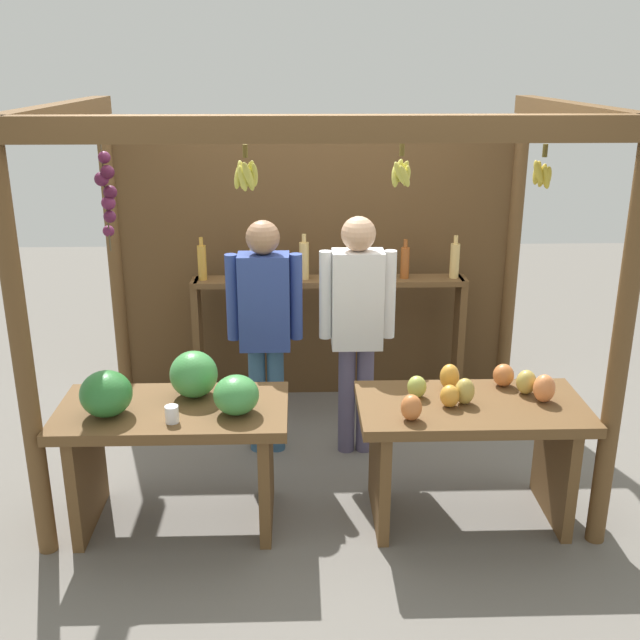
{
  "coord_description": "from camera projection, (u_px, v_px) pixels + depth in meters",
  "views": [
    {
      "loc": [
        -0.13,
        -4.43,
        2.47
      ],
      "look_at": [
        0.0,
        -0.2,
        1.01
      ],
      "focal_mm": 42.2,
      "sensor_mm": 36.0,
      "label": 1
    }
  ],
  "objects": [
    {
      "name": "ground_plane",
      "position": [
        319.0,
        454.0,
        4.99
      ],
      "size": [
        12.0,
        12.0,
        0.0
      ],
      "primitive_type": "plane",
      "color": "slate",
      "rests_on": "ground"
    },
    {
      "name": "market_stall",
      "position": [
        317.0,
        244.0,
        4.98
      ],
      "size": [
        3.07,
        2.08,
        2.24
      ],
      "color": "brown",
      "rests_on": "ground"
    },
    {
      "name": "fruit_counter_left",
      "position": [
        174.0,
        422.0,
        4.07
      ],
      "size": [
        1.24,
        0.64,
        0.97
      ],
      "color": "brown",
      "rests_on": "ground"
    },
    {
      "name": "fruit_counter_right",
      "position": [
        470.0,
        430.0,
        4.15
      ],
      "size": [
        1.24,
        0.64,
        0.87
      ],
      "color": "brown",
      "rests_on": "ground"
    },
    {
      "name": "bottle_shelf_unit",
      "position": [
        329.0,
        307.0,
        5.44
      ],
      "size": [
        1.97,
        0.22,
        1.34
      ],
      "color": "brown",
      "rests_on": "ground"
    },
    {
      "name": "vendor_man",
      "position": [
        265.0,
        318.0,
        4.76
      ],
      "size": [
        0.48,
        0.21,
        1.56
      ],
      "rotation": [
        0.0,
        0.0,
        -0.11
      ],
      "color": "#355B7D",
      "rests_on": "ground"
    },
    {
      "name": "vendor_woman",
      "position": [
        357.0,
        316.0,
        4.74
      ],
      "size": [
        0.48,
        0.21,
        1.58
      ],
      "rotation": [
        0.0,
        0.0,
        -0.03
      ],
      "color": "#585270",
      "rests_on": "ground"
    }
  ]
}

